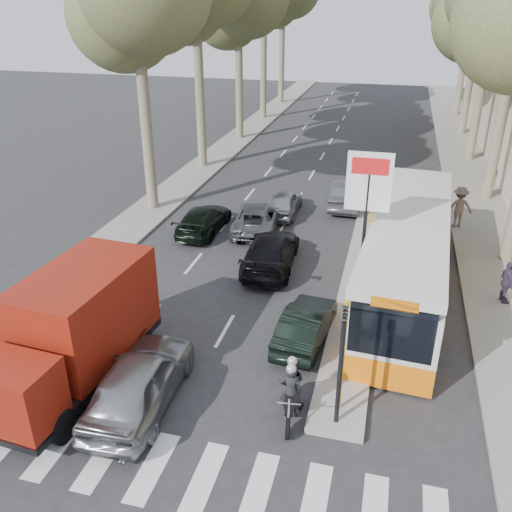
{
  "coord_description": "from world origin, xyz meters",
  "views": [
    {
      "loc": [
        3.96,
        -12.49,
        10.16
      ],
      "look_at": [
        -0.51,
        4.64,
        1.6
      ],
      "focal_mm": 38.0,
      "sensor_mm": 36.0,
      "label": 1
    }
  ],
  "objects_px": {
    "silver_hatchback": "(140,381)",
    "motorcycle": "(291,389)",
    "dark_hatchback": "(306,325)",
    "city_bus": "(407,254)",
    "red_truck": "(74,329)"
  },
  "relations": [
    {
      "from": "silver_hatchback",
      "to": "motorcycle",
      "type": "bearing_deg",
      "value": -172.31
    },
    {
      "from": "dark_hatchback",
      "to": "city_bus",
      "type": "xyz_separation_m",
      "value": [
        3.0,
        3.99,
        1.04
      ]
    },
    {
      "from": "silver_hatchback",
      "to": "dark_hatchback",
      "type": "bearing_deg",
      "value": -135.29
    },
    {
      "from": "dark_hatchback",
      "to": "red_truck",
      "type": "bearing_deg",
      "value": 35.82
    },
    {
      "from": "city_bus",
      "to": "motorcycle",
      "type": "distance_m",
      "value": 7.94
    },
    {
      "from": "silver_hatchback",
      "to": "dark_hatchback",
      "type": "xyz_separation_m",
      "value": [
        3.82,
        4.11,
        -0.18
      ]
    },
    {
      "from": "motorcycle",
      "to": "silver_hatchback",
      "type": "bearing_deg",
      "value": -176.94
    },
    {
      "from": "red_truck",
      "to": "city_bus",
      "type": "bearing_deg",
      "value": 44.35
    },
    {
      "from": "red_truck",
      "to": "city_bus",
      "type": "distance_m",
      "value": 11.73
    },
    {
      "from": "city_bus",
      "to": "silver_hatchback",
      "type": "bearing_deg",
      "value": -126.23
    },
    {
      "from": "silver_hatchback",
      "to": "red_truck",
      "type": "relative_size",
      "value": 0.75
    },
    {
      "from": "motorcycle",
      "to": "city_bus",
      "type": "bearing_deg",
      "value": 62.18
    },
    {
      "from": "silver_hatchback",
      "to": "city_bus",
      "type": "height_order",
      "value": "city_bus"
    },
    {
      "from": "silver_hatchback",
      "to": "dark_hatchback",
      "type": "distance_m",
      "value": 5.61
    },
    {
      "from": "silver_hatchback",
      "to": "dark_hatchback",
      "type": "relative_size",
      "value": 1.24
    }
  ]
}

